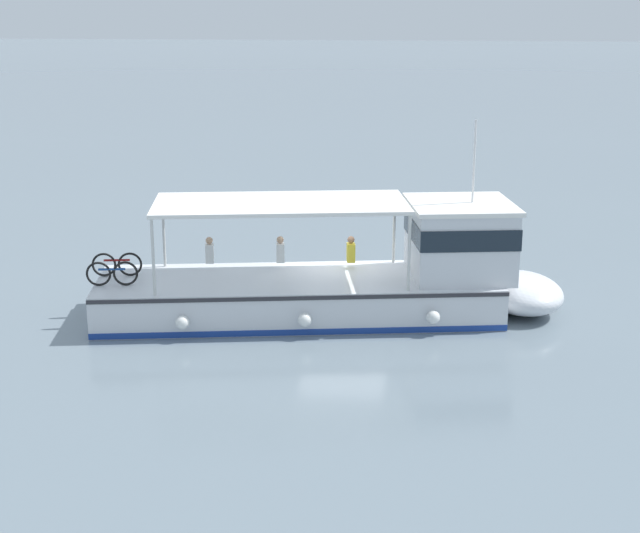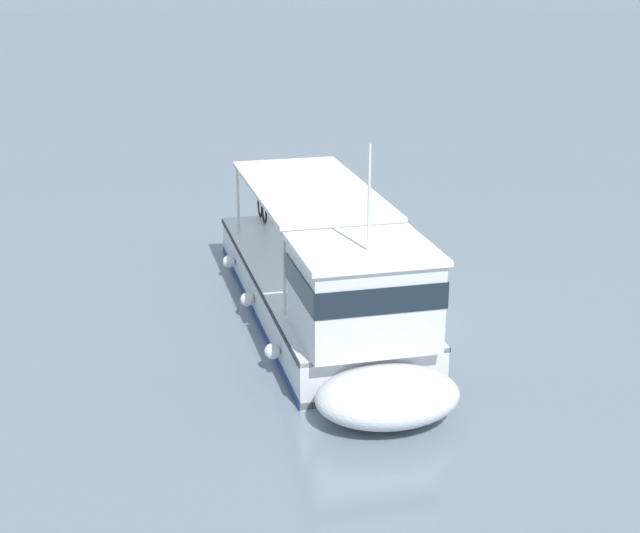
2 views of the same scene
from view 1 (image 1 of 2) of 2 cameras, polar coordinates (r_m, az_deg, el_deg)
The scene contains 2 objects.
ground_plane at distance 26.95m, azimuth 1.44°, elevation -2.11°, with size 400.00×400.00×0.00m, color slate.
ferry_main at distance 25.47m, azimuth 2.28°, elevation -0.79°, with size 13.06×5.41×5.32m.
Camera 1 is at (-2.47, 25.54, 8.25)m, focal length 52.51 mm.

